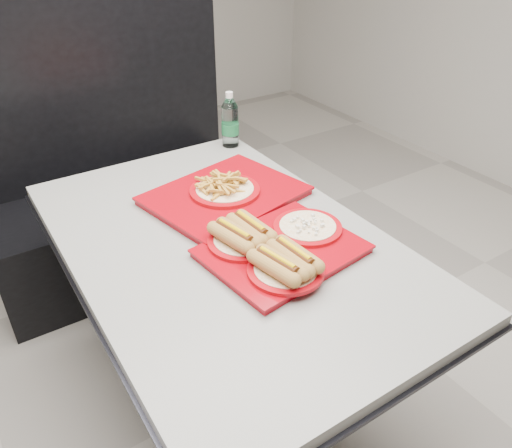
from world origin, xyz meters
TOP-DOWN VIEW (x-y plane):
  - ground at (0.00, 0.00)m, footprint 6.00×6.00m
  - diner_table at (0.00, 0.00)m, footprint 0.92×1.42m
  - booth_bench at (0.00, 1.09)m, footprint 1.30×0.57m
  - tray_near at (0.08, -0.17)m, footprint 0.48×0.41m
  - tray_far at (0.13, 0.22)m, footprint 0.58×0.50m
  - water_bottle at (0.39, 0.62)m, footprint 0.07×0.07m

SIDE VIEW (x-z plane):
  - ground at x=0.00m, z-range 0.00..0.00m
  - booth_bench at x=0.00m, z-range -0.27..1.08m
  - diner_table at x=0.00m, z-range 0.21..0.96m
  - tray_far at x=0.13m, z-range 0.73..0.83m
  - tray_near at x=0.08m, z-range 0.74..0.83m
  - water_bottle at x=0.39m, z-range 0.73..0.97m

